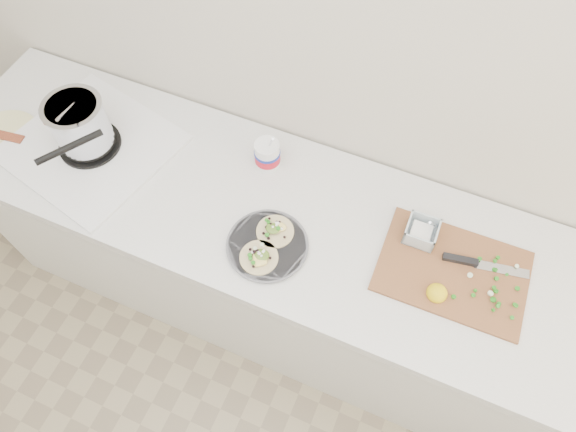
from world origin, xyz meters
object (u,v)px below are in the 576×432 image
at_px(bacon_plate, 4,137).
at_px(stove, 84,132).
at_px(taco_plate, 267,244).
at_px(tub, 268,153).
at_px(cutboard, 452,266).

bearing_deg(bacon_plate, stove, 15.67).
relative_size(stove, taco_plate, 2.40).
height_order(stove, taco_plate, stove).
bearing_deg(tub, taco_plate, -66.26).
distance_m(taco_plate, cutboard, 0.59).
bearing_deg(cutboard, taco_plate, -165.14).
bearing_deg(stove, taco_plate, 4.15).
bearing_deg(stove, cutboard, 14.84).
relative_size(stove, cutboard, 1.39).
bearing_deg(bacon_plate, tub, 16.21).
height_order(stove, tub, stove).
bearing_deg(bacon_plate, cutboard, 4.57).
relative_size(tub, cutboard, 0.45).
relative_size(cutboard, bacon_plate, 1.80).
bearing_deg(taco_plate, stove, 171.08).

